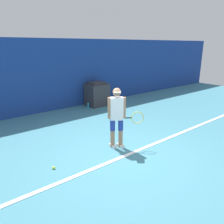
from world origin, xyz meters
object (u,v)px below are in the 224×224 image
object	(u,v)px
covered_chair	(97,94)
water_bottle	(88,105)
tennis_player	(117,115)
tennis_ball	(54,168)

from	to	relation	value
covered_chair	water_bottle	xyz separation A→B (m)	(-0.58, -0.13, -0.40)
tennis_player	covered_chair	size ratio (longest dim) A/B	1.52
covered_chair	water_bottle	world-z (taller)	covered_chair
tennis_player	water_bottle	distance (m)	4.24
tennis_player	tennis_ball	size ratio (longest dim) A/B	24.61
tennis_player	water_bottle	world-z (taller)	tennis_player
water_bottle	tennis_player	bearing A→B (deg)	-111.76
tennis_player	covered_chair	world-z (taller)	tennis_player
tennis_player	tennis_ball	bearing A→B (deg)	-147.13
tennis_player	water_bottle	bearing A→B (deg)	102.64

